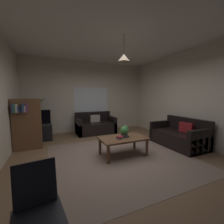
{
  "coord_description": "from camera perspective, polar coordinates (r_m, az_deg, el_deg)",
  "views": [
    {
      "loc": [
        -1.52,
        -3.17,
        1.46
      ],
      "look_at": [
        0.0,
        0.3,
        1.05
      ],
      "focal_mm": 23.07,
      "sensor_mm": 36.0,
      "label": 1
    }
  ],
  "objects": [
    {
      "name": "book_on_table_0",
      "position": [
        3.5,
        3.02,
        -10.46
      ],
      "size": [
        0.15,
        0.13,
        0.02
      ],
      "primitive_type": "cube",
      "rotation": [
        0.0,
        0.0,
        0.06
      ],
      "color": "#99663F",
      "rests_on": "coffee_table"
    },
    {
      "name": "book_on_table_2",
      "position": [
        3.5,
        3.15,
        -9.72
      ],
      "size": [
        0.14,
        0.12,
        0.03
      ],
      "primitive_type": "cube",
      "rotation": [
        0.0,
        0.0,
        0.16
      ],
      "color": "#B22D2D",
      "rests_on": "coffee_table"
    },
    {
      "name": "wall_right",
      "position": [
        5.11,
        28.2,
        5.31
      ],
      "size": [
        0.06,
        5.6,
        2.89
      ],
      "primitive_type": "cube",
      "color": "beige",
      "rests_on": "ground"
    },
    {
      "name": "book_on_table_1",
      "position": [
        3.5,
        3.03,
        -10.12
      ],
      "size": [
        0.14,
        0.12,
        0.02
      ],
      "primitive_type": "cube",
      "rotation": [
        0.0,
        0.0,
        0.04
      ],
      "color": "#2D4C8C",
      "rests_on": "coffee_table"
    },
    {
      "name": "couch_under_window",
      "position": [
        5.84,
        -6.59,
        -5.57
      ],
      "size": [
        1.49,
        0.87,
        0.82
      ],
      "color": "black",
      "rests_on": "ground"
    },
    {
      "name": "tv",
      "position": [
        5.25,
        -27.72,
        -2.09
      ],
      "size": [
        0.84,
        0.16,
        0.52
      ],
      "color": "black",
      "rests_on": "tv_stand"
    },
    {
      "name": "window_pane",
      "position": [
        6.19,
        -8.27,
        4.51
      ],
      "size": [
        1.45,
        0.01,
        1.11
      ],
      "primitive_type": "cube",
      "color": "white"
    },
    {
      "name": "couch_right_side",
      "position": [
        4.76,
        24.89,
        -8.83
      ],
      "size": [
        0.87,
        1.51,
        0.82
      ],
      "rotation": [
        0.0,
        0.0,
        -1.57
      ],
      "color": "black",
      "rests_on": "ground"
    },
    {
      "name": "tv_stand",
      "position": [
        5.37,
        -27.43,
        -7.55
      ],
      "size": [
        0.9,
        0.44,
        0.5
      ],
      "primitive_type": "cube",
      "color": "black",
      "rests_on": "ground"
    },
    {
      "name": "remote_on_table_0",
      "position": [
        3.73,
        6.03,
        -9.4
      ],
      "size": [
        0.09,
        0.17,
        0.02
      ],
      "primitive_type": "cube",
      "rotation": [
        0.0,
        0.0,
        6.05
      ],
      "color": "black",
      "rests_on": "coffee_table"
    },
    {
      "name": "pendant_lamp",
      "position": [
        3.59,
        4.71,
        20.61
      ],
      "size": [
        0.29,
        0.29,
        0.63
      ],
      "color": "black"
    },
    {
      "name": "folding_chair",
      "position": [
        1.62,
        -27.46,
        -30.63
      ],
      "size": [
        0.45,
        0.47,
        0.87
      ],
      "color": "black",
      "rests_on": "ground"
    },
    {
      "name": "potted_palm_corner",
      "position": [
        5.74,
        -27.97,
        -1.96
      ],
      "size": [
        0.86,
        0.78,
        1.47
      ],
      "color": "brown",
      "rests_on": "ground"
    },
    {
      "name": "rug",
      "position": [
        3.63,
        3.31,
        -17.44
      ],
      "size": [
        3.2,
        3.08,
        0.01
      ],
      "primitive_type": "cube",
      "color": "gray",
      "rests_on": "ground"
    },
    {
      "name": "floor",
      "position": [
        3.81,
        1.89,
        -16.54
      ],
      "size": [
        4.92,
        5.6,
        0.02
      ],
      "primitive_type": "cube",
      "color": "brown",
      "rests_on": "ground"
    },
    {
      "name": "ceiling",
      "position": [
        3.79,
        2.07,
        28.55
      ],
      "size": [
        4.92,
        5.6,
        0.02
      ],
      "primitive_type": "cube",
      "color": "white"
    },
    {
      "name": "potted_plant_on_table",
      "position": [
        3.62,
        4.93,
        -7.55
      ],
      "size": [
        0.23,
        0.22,
        0.29
      ],
      "color": "#4C4C51",
      "rests_on": "coffee_table"
    },
    {
      "name": "wall_back",
      "position": [
        6.18,
        -9.48,
        5.99
      ],
      "size": [
        5.04,
        0.06,
        2.89
      ],
      "primitive_type": "cube",
      "color": "beige",
      "rests_on": "ground"
    },
    {
      "name": "bookshelf_corner",
      "position": [
        4.56,
        -30.66,
        -4.03
      ],
      "size": [
        0.7,
        0.31,
        1.4
      ],
      "color": "brown",
      "rests_on": "ground"
    },
    {
      "name": "coffee_table",
      "position": [
        3.64,
        4.43,
        -11.06
      ],
      "size": [
        1.14,
        0.68,
        0.45
      ],
      "color": "brown",
      "rests_on": "ground"
    }
  ]
}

